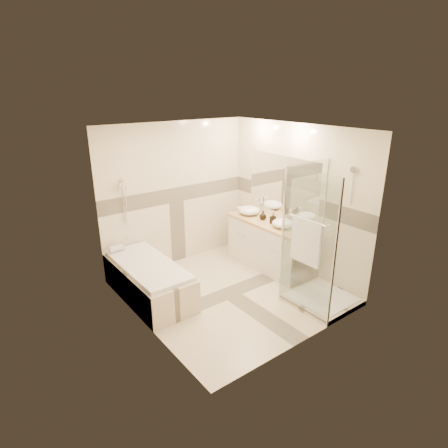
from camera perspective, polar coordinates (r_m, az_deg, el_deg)
room at (r=5.44m, az=1.13°, el=1.27°), size 2.82×3.02×2.52m
bathtub at (r=5.80m, az=-11.42°, el=-8.14°), size 0.75×1.70×0.56m
vanity at (r=6.61m, az=6.84°, el=-3.11°), size 0.58×1.62×0.85m
shower_enclosure at (r=5.61m, az=13.74°, el=-7.11°), size 0.96×0.93×2.04m
vessel_sink_near at (r=6.77m, az=3.90°, el=2.10°), size 0.38×0.38×0.15m
vessel_sink_far at (r=6.20m, az=8.96°, el=0.12°), size 0.35×0.35×0.14m
faucet_near at (r=6.88m, az=5.28°, el=3.07°), size 0.11×0.03×0.27m
faucet_far at (r=6.32m, az=10.37°, el=1.29°), size 0.11×0.03×0.28m
amenity_bottle_a at (r=6.35m, az=7.47°, el=0.86°), size 0.10×0.10×0.18m
amenity_bottle_b at (r=6.52m, az=5.96°, el=1.34°), size 0.13×0.13×0.16m
folded_towels at (r=6.91m, az=2.89°, el=2.17°), size 0.16×0.24×0.07m
rolled_towel at (r=6.18m, az=-16.05°, el=-3.62°), size 0.23×0.10×0.10m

